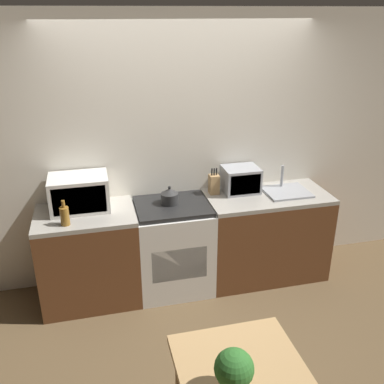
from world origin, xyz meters
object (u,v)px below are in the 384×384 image
at_px(stove_range, 173,247).
at_px(microwave, 79,193).
at_px(bottle, 65,216).
at_px(toaster_oven, 241,180).
at_px(kettle, 170,196).

bearing_deg(stove_range, microwave, 172.65).
relative_size(microwave, bottle, 2.32).
bearing_deg(stove_range, toaster_oven, 11.31).
relative_size(stove_range, bottle, 4.04).
bearing_deg(microwave, kettle, -5.64).
xyz_separation_m(kettle, toaster_oven, (0.74, 0.12, 0.05)).
distance_m(stove_range, kettle, 0.53).
relative_size(stove_range, kettle, 5.12).
bearing_deg(toaster_oven, stove_range, -168.69).
bearing_deg(microwave, bottle, -113.37).
xyz_separation_m(kettle, bottle, (-0.94, -0.21, 0.01)).
bearing_deg(stove_range, kettle, 123.17).
bearing_deg(kettle, bottle, -167.15).
relative_size(kettle, microwave, 0.34).
bearing_deg(bottle, toaster_oven, 11.18).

